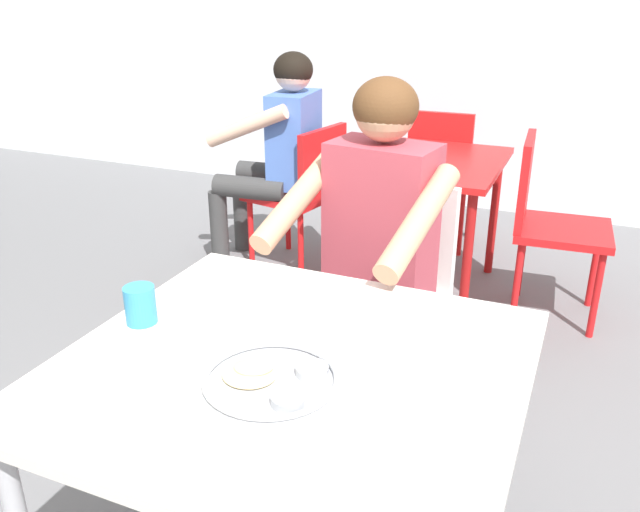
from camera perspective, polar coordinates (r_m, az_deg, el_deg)
table_foreground at (r=1.52m, az=-2.39°, el=-11.48°), size 1.00×0.95×0.74m
thali_tray at (r=1.40m, az=-4.18°, el=-10.62°), size 0.29×0.29×0.03m
drinking_cup at (r=1.67m, az=-15.31°, el=-4.01°), size 0.08×0.08×0.10m
chair_foreground at (r=2.38m, az=6.28°, el=-2.47°), size 0.44×0.44×0.87m
diner_foreground at (r=2.11m, az=4.21°, el=1.23°), size 0.54×0.59×1.25m
table_background_red at (r=3.35m, az=8.75°, el=6.88°), size 0.77×0.83×0.70m
chair_red_left at (r=3.60m, az=-1.33°, el=5.99°), size 0.50×0.50×0.81m
chair_red_right at (r=3.25m, az=19.04°, el=3.32°), size 0.45×0.44×0.86m
chair_red_far at (r=3.97m, az=10.48°, el=7.44°), size 0.40×0.42×0.84m
patron_background at (r=3.59m, az=-3.65°, el=9.76°), size 0.58×0.52×1.19m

